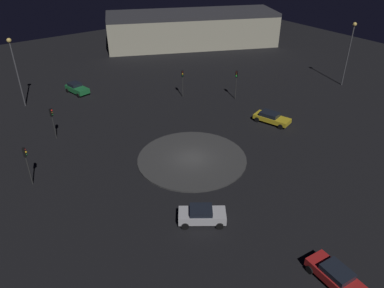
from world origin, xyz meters
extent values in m
plane|color=black|center=(0.00, 0.00, 0.00)|extent=(120.59, 120.59, 0.00)
cylinder|color=#383838|center=(0.00, 0.00, 0.08)|extent=(11.77, 11.77, 0.15)
cube|color=gold|center=(13.30, 1.06, 0.60)|extent=(3.13, 4.88, 0.56)
cube|color=black|center=(13.19, 1.42, 1.12)|extent=(2.24, 2.67, 0.47)
cylinder|color=black|center=(14.67, -0.22, 0.32)|extent=(0.40, 0.68, 0.64)
cylinder|color=black|center=(12.91, -0.78, 0.32)|extent=(0.40, 0.68, 0.64)
cylinder|color=black|center=(13.68, 2.89, 0.32)|extent=(0.40, 0.68, 0.64)
cylinder|color=black|center=(11.92, 2.34, 0.32)|extent=(0.40, 0.68, 0.64)
cube|color=#1E7238|center=(-3.40, 24.96, 0.67)|extent=(2.56, 4.32, 0.72)
cube|color=black|center=(-3.53, 25.53, 1.26)|extent=(1.86, 2.03, 0.47)
cylinder|color=black|center=(-2.24, 23.72, 0.31)|extent=(0.35, 0.65, 0.62)
cylinder|color=black|center=(-3.93, 23.35, 0.31)|extent=(0.35, 0.65, 0.62)
cylinder|color=black|center=(-2.88, 26.57, 0.31)|extent=(0.35, 0.65, 0.62)
cylinder|color=black|center=(-4.56, 26.19, 0.31)|extent=(0.35, 0.65, 0.62)
cube|color=silver|center=(-5.00, -8.48, 0.69)|extent=(4.25, 3.69, 0.74)
cube|color=black|center=(-5.08, -8.42, 1.28)|extent=(2.42, 2.32, 0.44)
cylinder|color=black|center=(-6.66, -8.36, 0.31)|extent=(0.64, 0.54, 0.63)
cylinder|color=black|center=(-5.68, -6.96, 0.31)|extent=(0.64, 0.54, 0.63)
cylinder|color=black|center=(-4.31, -10.00, 0.31)|extent=(0.64, 0.54, 0.63)
cylinder|color=black|center=(-3.33, -8.60, 0.31)|extent=(0.64, 0.54, 0.63)
cube|color=red|center=(-1.11, -18.83, 0.62)|extent=(2.05, 4.26, 0.62)
cube|color=black|center=(-1.12, -18.88, 1.14)|extent=(1.68, 2.12, 0.42)
cylinder|color=black|center=(-0.13, -17.41, 0.31)|extent=(0.27, 0.63, 0.61)
cylinder|color=black|center=(-1.86, -17.28, 0.31)|extent=(0.27, 0.63, 0.61)
cylinder|color=#2D2D2D|center=(-10.47, 13.11, 1.47)|extent=(0.12, 0.12, 2.94)
cube|color=black|center=(-10.47, 13.11, 3.39)|extent=(0.37, 0.36, 0.90)
sphere|color=red|center=(-10.38, 13.00, 3.66)|extent=(0.20, 0.20, 0.20)
sphere|color=#4C380F|center=(-10.38, 13.00, 3.39)|extent=(0.20, 0.20, 0.20)
sphere|color=#0F3819|center=(-10.38, 13.00, 3.12)|extent=(0.20, 0.20, 0.20)
cylinder|color=#2D2D2D|center=(14.53, 9.53, 1.68)|extent=(0.12, 0.12, 3.37)
cube|color=black|center=(14.53, 9.53, 3.82)|extent=(0.35, 0.37, 0.90)
sphere|color=#3F0C0C|center=(14.40, 9.45, 4.09)|extent=(0.20, 0.20, 0.20)
sphere|color=#4C380F|center=(14.40, 9.45, 3.82)|extent=(0.20, 0.20, 0.20)
sphere|color=#1EE53F|center=(14.40, 9.45, 3.55)|extent=(0.20, 0.20, 0.20)
cylinder|color=#2D2D2D|center=(-15.26, 5.44, 1.59)|extent=(0.12, 0.12, 3.18)
cube|color=black|center=(-15.26, 5.44, 3.63)|extent=(0.31, 0.36, 0.90)
sphere|color=#3F0C0C|center=(-15.13, 5.39, 3.90)|extent=(0.20, 0.20, 0.20)
sphere|color=yellow|center=(-15.13, 5.39, 3.63)|extent=(0.20, 0.20, 0.20)
sphere|color=#0F3819|center=(-15.13, 5.39, 3.36)|extent=(0.20, 0.20, 0.20)
cylinder|color=#2D2D2D|center=(8.74, 14.60, 1.56)|extent=(0.12, 0.12, 3.13)
cube|color=black|center=(8.74, 14.60, 3.58)|extent=(0.37, 0.34, 0.90)
sphere|color=#3F0C0C|center=(8.66, 14.47, 3.85)|extent=(0.20, 0.20, 0.20)
sphere|color=yellow|center=(8.66, 14.47, 3.58)|extent=(0.20, 0.20, 0.20)
sphere|color=#0F3819|center=(8.66, 14.47, 3.31)|extent=(0.20, 0.20, 0.20)
cylinder|color=#4C4C51|center=(32.03, 3.89, 4.61)|extent=(0.18, 0.18, 9.23)
sphere|color=#F9D166|center=(32.03, 3.89, 9.40)|extent=(0.58, 0.58, 0.58)
cylinder|color=#4C4C51|center=(-11.06, 24.87, 4.49)|extent=(0.18, 0.18, 8.97)
sphere|color=#F9D166|center=(-11.06, 24.87, 9.15)|extent=(0.60, 0.60, 0.60)
cube|color=#B7B299|center=(25.93, 36.34, 3.03)|extent=(35.80, 23.72, 6.06)
cube|color=#333338|center=(25.93, 36.34, 6.41)|extent=(35.80, 23.72, 0.70)
camera|label=1|loc=(-19.34, -27.13, 21.62)|focal=34.34mm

